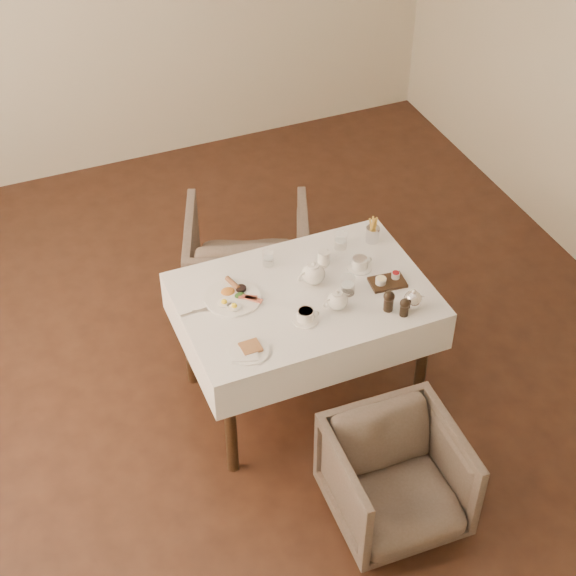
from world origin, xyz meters
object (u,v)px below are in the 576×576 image
(breakfast_plate, at_px, (233,296))
(teapot_centre, at_px, (313,273))
(table, at_px, (304,310))
(armchair_near, at_px, (396,478))
(armchair_far, at_px, (248,263))

(breakfast_plate, relative_size, teapot_centre, 1.71)
(table, relative_size, armchair_near, 2.07)
(armchair_far, height_order, breakfast_plate, breakfast_plate)
(armchair_near, xyz_separation_m, teapot_centre, (-0.02, 0.97, 0.54))
(teapot_centre, bearing_deg, armchair_near, -97.49)
(breakfast_plate, xyz_separation_m, teapot_centre, (0.42, -0.05, 0.06))
(armchair_far, bearing_deg, table, 111.37)
(armchair_far, bearing_deg, armchair_near, 114.04)
(armchair_near, xyz_separation_m, breakfast_plate, (-0.44, 1.01, 0.48))
(armchair_far, xyz_separation_m, teapot_centre, (0.09, -0.76, 0.48))
(table, relative_size, armchair_far, 1.71)
(armchair_near, bearing_deg, teapot_centre, 92.95)
(armchair_near, height_order, armchair_far, armchair_far)
(table, distance_m, teapot_centre, 0.21)
(table, bearing_deg, teapot_centre, 38.51)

